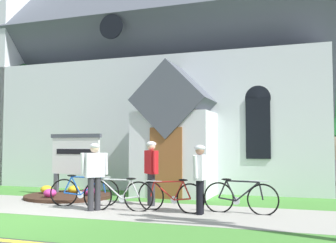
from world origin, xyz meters
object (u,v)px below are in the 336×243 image
Objects in this scene: bicycle_yellow at (84,191)px; cyclist_in_orange_jersey at (94,171)px; bicycle_silver at (240,197)px; cyclist_in_white_jersey at (200,174)px; bicycle_orange at (118,195)px; cyclist_in_yellow_jersey at (151,168)px; church_sign at (75,156)px; yard_deciduous_tree at (14,94)px; bicycle_red at (171,196)px.

bicycle_yellow is 1.05× the size of cyclist_in_orange_jersey.
cyclist_in_white_jersey reaches higher than bicycle_silver.
bicycle_silver is 1.00× the size of bicycle_orange.
bicycle_silver and bicycle_orange have the same top height.
cyclist_in_orange_jersey is (0.63, -0.62, 0.57)m from bicycle_yellow.
cyclist_in_orange_jersey is at bearing -129.45° from cyclist_in_yellow_jersey.
church_sign reaches higher than bicycle_orange.
bicycle_yellow is 0.32× the size of yard_deciduous_tree.
church_sign is 1.19× the size of cyclist_in_orange_jersey.
bicycle_yellow is (1.29, -1.62, -0.86)m from church_sign.
cyclist_in_white_jersey reaches higher than bicycle_orange.
church_sign is 4.20m from bicycle_red.
bicycle_yellow is at bearing 135.72° from cyclist_in_orange_jersey.
bicycle_silver is at bearing 10.97° from bicycle_orange.
bicycle_orange is (-1.23, -0.27, 0.01)m from bicycle_red.
cyclist_in_yellow_jersey is (-0.79, 0.76, 0.61)m from bicycle_red.
bicycle_yellow is 1.26m from bicycle_orange.
church_sign is at bearing 140.18° from bicycle_orange.
cyclist_in_orange_jersey is at bearing -49.39° from church_sign.
bicycle_silver is at bearing -15.94° from church_sign.
yard_deciduous_tree is at bearing 150.90° from cyclist_in_yellow_jersey.
bicycle_yellow is at bearing 175.93° from bicycle_red.
cyclist_in_yellow_jersey is at bearing 66.64° from bicycle_orange.
cyclist_in_yellow_jersey reaches higher than bicycle_orange.
cyclist_in_white_jersey is at bearing 4.17° from bicycle_orange.
church_sign is 4.86m from cyclist_in_white_jersey.
yard_deciduous_tree reaches higher than bicycle_orange.
cyclist_in_yellow_jersey is at bearing -29.10° from yard_deciduous_tree.
cyclist_in_white_jersey is 11.63m from yard_deciduous_tree.
church_sign is at bearing -33.70° from yard_deciduous_tree.
yard_deciduous_tree is (-9.82, 5.50, 2.92)m from cyclist_in_white_jersey.
bicycle_silver is 4.01m from bicycle_yellow.
cyclist_in_orange_jersey is at bearing -165.93° from bicycle_red.
bicycle_red is (3.70, -1.79, -0.87)m from church_sign.
bicycle_yellow is 1.84m from cyclist_in_yellow_jersey.
cyclist_in_yellow_jersey is 9.90m from yard_deciduous_tree.
bicycle_silver is 1.08m from cyclist_in_white_jersey.
bicycle_orange is 1.11× the size of cyclist_in_white_jersey.
cyclist_in_orange_jersey is at bearing -172.70° from cyclist_in_white_jersey.
bicycle_orange is 1.05× the size of cyclist_in_yellow_jersey.
yard_deciduous_tree is at bearing 149.36° from bicycle_red.
yard_deciduous_tree reaches higher than bicycle_silver.
bicycle_red is 0.33× the size of yard_deciduous_tree.
yard_deciduous_tree reaches higher than cyclist_in_yellow_jersey.
church_sign is 2.96m from cyclist_in_orange_jersey.
cyclist_in_yellow_jersey is at bearing 50.55° from cyclist_in_orange_jersey.
cyclist_in_yellow_jersey is at bearing -19.48° from church_sign.
church_sign is 3.10m from cyclist_in_yellow_jersey.
cyclist_in_orange_jersey reaches higher than bicycle_yellow.
yard_deciduous_tree is (-10.67, 5.09, 3.46)m from bicycle_silver.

